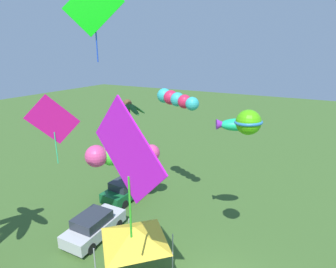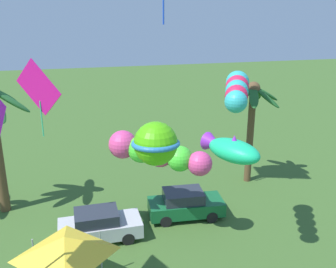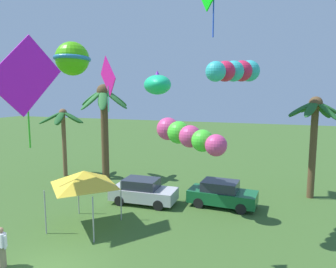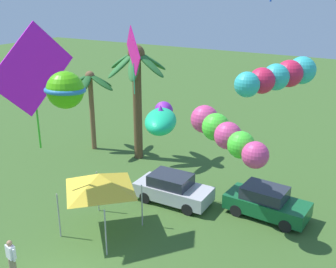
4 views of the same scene
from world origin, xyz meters
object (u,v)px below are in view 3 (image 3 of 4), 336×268
kite_ball_0 (72,59)px  parked_car_0 (222,194)px  kite_diamond_5 (108,77)px  palm_tree_1 (314,122)px  palm_tree_0 (104,110)px  kite_fish_1 (157,85)px  kite_diamond_3 (26,77)px  festival_tent (84,178)px  parked_car_1 (143,191)px  palm_tree_2 (63,124)px  spectator_0 (2,247)px  kite_tube_2 (187,135)px  kite_tube_6 (236,71)px

kite_ball_0 → parked_car_0: bearing=69.9°
kite_diamond_5 → palm_tree_1: bearing=22.0°
palm_tree_0 → palm_tree_1: (14.45, 0.51, -0.46)m
palm_tree_1 → kite_fish_1: bearing=-117.6°
kite_fish_1 → kite_diamond_3: size_ratio=0.40×
festival_tent → kite_diamond_5: kite_diamond_5 is taller
palm_tree_1 → parked_car_1: bearing=-154.8°
palm_tree_2 → kite_diamond_3: bearing=-60.5°
spectator_0 → kite_diamond_3: (-1.05, 2.86, 6.49)m
parked_car_0 → spectator_0: spectator_0 is taller
kite_fish_1 → kite_tube_2: 7.30m
kite_tube_2 → kite_diamond_5: size_ratio=1.36×
palm_tree_1 → parked_car_1: palm_tree_1 is taller
kite_ball_0 → kite_fish_1: (2.41, 1.19, -0.80)m
palm_tree_2 → spectator_0: 13.69m
kite_tube_6 → kite_fish_1: bearing=-114.0°
palm_tree_1 → palm_tree_2: palm_tree_1 is taller
parked_car_0 → kite_tube_2: 4.14m
parked_car_0 → spectator_0: bearing=-126.5°
palm_tree_1 → kite_diamond_3: 16.35m
kite_diamond_3 → kite_diamond_5: bearing=76.1°
palm_tree_1 → kite_tube_2: size_ratio=1.44×
palm_tree_0 → kite_tube_2: size_ratio=1.63×
kite_diamond_5 → kite_tube_6: size_ratio=0.95×
parked_car_1 → kite_ball_0: (1.20, -8.07, 6.94)m
spectator_0 → kite_fish_1: 8.55m
kite_tube_6 → palm_tree_2: bearing=156.4°
parked_car_1 → kite_tube_2: kite_tube_2 is taller
palm_tree_1 → spectator_0: bearing=-133.2°
parked_car_1 → kite_ball_0: 10.71m
palm_tree_2 → kite_fish_1: kite_fish_1 is taller
palm_tree_1 → kite_tube_2: palm_tree_1 is taller
palm_tree_1 → kite_diamond_5: 12.84m
festival_tent → kite_diamond_5: size_ratio=0.88×
festival_tent → kite_ball_0: (2.58, -4.13, 5.23)m
kite_ball_0 → kite_diamond_3: kite_diamond_3 is taller
palm_tree_0 → kite_tube_6: kite_tube_6 is taller
palm_tree_1 → festival_tent: (-10.94, -8.43, -2.36)m
palm_tree_0 → palm_tree_1: bearing=2.0°
kite_ball_0 → kite_diamond_5: (-3.27, 7.86, -0.17)m
parked_car_1 → parked_car_0: bearing=13.4°
spectator_0 → kite_diamond_5: bearing=88.6°
palm_tree_0 → kite_tube_6: 12.49m
parked_car_0 → festival_tent: (-5.92, -5.02, 1.72)m
palm_tree_2 → kite_tube_2: (11.11, -3.79, 0.12)m
parked_car_1 → kite_diamond_5: kite_diamond_5 is taller
spectator_0 → festival_tent: 4.58m
spectator_0 → palm_tree_1: bearing=46.8°
palm_tree_1 → kite_diamond_5: kite_diamond_5 is taller
kite_fish_1 → kite_diamond_5: bearing=130.4°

